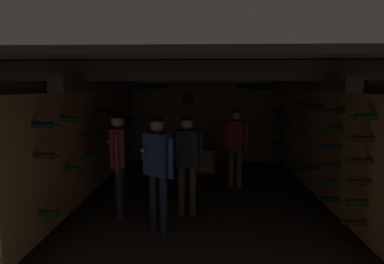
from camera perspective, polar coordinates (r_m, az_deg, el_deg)
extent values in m
plane|color=#473D33|center=(5.72, 1.93, -13.31)|extent=(8.40, 8.40, 0.00)
cube|color=gray|center=(8.59, 2.03, 2.18)|extent=(4.72, 0.06, 2.35)
cube|color=gray|center=(5.88, -21.36, -1.39)|extent=(0.06, 6.40, 2.35)
cube|color=gray|center=(5.87, 25.37, -1.64)|extent=(0.06, 6.40, 2.35)
cube|color=black|center=(5.32, 2.06, 11.24)|extent=(4.72, 6.52, 0.06)
cube|color=black|center=(2.51, 2.00, 11.47)|extent=(4.60, 0.14, 0.16)
cube|color=black|center=(4.38, 2.04, 10.24)|extent=(4.60, 0.14, 0.16)
cube|color=black|center=(6.24, 2.06, 9.74)|extent=(4.60, 0.14, 0.16)
cube|color=black|center=(8.11, 2.07, 9.48)|extent=(4.60, 0.14, 0.16)
cube|color=black|center=(5.41, -9.11, 8.66)|extent=(0.12, 6.40, 0.12)
cube|color=black|center=(5.41, 13.21, 8.54)|extent=(0.12, 6.40, 0.12)
cylinder|color=white|center=(8.51, -0.79, 6.41)|extent=(0.33, 0.02, 0.33)
cylinder|color=#2D2314|center=(8.50, -0.79, 6.41)|extent=(0.36, 0.01, 0.36)
cube|color=black|center=(8.49, -0.79, 6.41)|extent=(0.09, 0.01, 0.09)
cube|color=black|center=(8.49, -0.79, 6.41)|extent=(0.18, 0.01, 0.04)
cube|color=#A37547|center=(5.95, -19.10, -1.41)|extent=(0.32, 5.50, 1.80)
cylinder|color=#143819|center=(4.18, -25.68, -13.67)|extent=(0.28, 0.07, 0.07)
cylinder|color=#143819|center=(4.10, -23.45, -13.94)|extent=(0.07, 0.03, 0.03)
cylinder|color=#143819|center=(6.60, -14.63, -5.04)|extent=(0.28, 0.07, 0.07)
cylinder|color=#143819|center=(6.55, -13.16, -5.09)|extent=(0.07, 0.03, 0.03)
cylinder|color=#194723|center=(7.25, -13.07, -3.77)|extent=(0.28, 0.07, 0.07)
cylinder|color=#194723|center=(7.21, -11.72, -3.80)|extent=(0.07, 0.03, 0.03)
cylinder|color=#0F2838|center=(7.91, -11.76, -2.70)|extent=(0.28, 0.07, 0.07)
cylinder|color=#0F2838|center=(7.87, -10.52, -2.72)|extent=(0.07, 0.03, 0.03)
cylinder|color=#194723|center=(4.66, -22.02, -6.52)|extent=(0.28, 0.07, 0.07)
cylinder|color=#194723|center=(4.59, -20.01, -6.62)|extent=(0.07, 0.03, 0.03)
cylinder|color=#194723|center=(5.27, -19.01, -4.65)|extent=(0.28, 0.07, 0.07)
cylinder|color=#194723|center=(5.21, -17.21, -4.71)|extent=(0.07, 0.03, 0.03)
cylinder|color=#0F2838|center=(6.54, -14.71, -1.94)|extent=(0.28, 0.07, 0.07)
cylinder|color=#0F2838|center=(6.49, -13.23, -1.96)|extent=(0.07, 0.03, 0.03)
cylinder|color=#194723|center=(7.84, -11.86, -0.13)|extent=(0.28, 0.07, 0.07)
cylinder|color=#194723|center=(7.80, -10.61, -0.14)|extent=(0.07, 0.03, 0.03)
cylinder|color=black|center=(3.96, -26.44, -4.02)|extent=(0.28, 0.07, 0.07)
cylinder|color=black|center=(3.88, -24.17, -4.12)|extent=(0.07, 0.03, 0.03)
cylinder|color=black|center=(5.20, -19.20, -0.78)|extent=(0.28, 0.07, 0.07)
cylinder|color=black|center=(5.14, -17.38, -0.80)|extent=(0.07, 0.03, 0.03)
cylinder|color=#143819|center=(5.82, -16.83, 0.29)|extent=(0.28, 0.07, 0.07)
cylinder|color=#143819|center=(5.77, -15.19, 0.28)|extent=(0.07, 0.03, 0.03)
cylinder|color=#194723|center=(6.48, -14.84, 1.18)|extent=(0.28, 0.07, 0.07)
cylinder|color=#194723|center=(6.44, -13.35, 1.18)|extent=(0.07, 0.03, 0.03)
cylinder|color=#143819|center=(7.14, -13.24, 1.90)|extent=(0.28, 0.07, 0.07)
cylinder|color=#143819|center=(7.10, -11.88, 1.90)|extent=(0.07, 0.03, 0.03)
cylinder|color=#0F2838|center=(7.79, -11.94, 2.48)|extent=(0.28, 0.07, 0.07)
cylinder|color=#0F2838|center=(7.75, -10.69, 2.49)|extent=(0.07, 0.03, 0.03)
cylinder|color=#0F2838|center=(3.92, -26.70, 1.17)|extent=(0.28, 0.07, 0.07)
cylinder|color=#0F2838|center=(3.84, -24.40, 1.18)|extent=(0.07, 0.03, 0.03)
cylinder|color=#143819|center=(4.53, -22.55, 2.31)|extent=(0.28, 0.07, 0.07)
cylinder|color=#143819|center=(4.46, -20.51, 2.34)|extent=(0.07, 0.03, 0.03)
cylinder|color=black|center=(5.78, -16.99, 3.82)|extent=(0.28, 0.07, 0.07)
cylinder|color=black|center=(5.73, -15.33, 3.84)|extent=(0.07, 0.03, 0.03)
cylinder|color=#0F2838|center=(7.76, -12.04, 5.12)|extent=(0.28, 0.07, 0.07)
cylinder|color=#0F2838|center=(7.72, -10.77, 5.14)|extent=(0.07, 0.03, 0.03)
cube|color=#A37547|center=(6.06, -17.43, -8.15)|extent=(0.02, 5.50, 0.02)
cube|color=#A37547|center=(5.97, -17.58, -4.84)|extent=(0.02, 5.50, 0.02)
cube|color=#A37547|center=(5.90, -17.74, -1.43)|extent=(0.02, 5.50, 0.02)
cube|color=#A37547|center=(5.85, -17.90, 2.05)|extent=(0.02, 5.50, 0.02)
cube|color=#A37547|center=(5.82, -18.06, 5.57)|extent=(0.02, 5.50, 0.02)
cube|color=#A37547|center=(5.94, 23.11, -1.63)|extent=(0.32, 5.50, 1.80)
cylinder|color=black|center=(4.29, 28.87, -14.83)|extent=(0.28, 0.07, 0.07)
cylinder|color=black|center=(4.21, 26.67, -15.08)|extent=(0.07, 0.03, 0.03)
cylinder|color=#0F2838|center=(4.94, 24.79, -11.47)|extent=(0.28, 0.07, 0.07)
cylinder|color=#0F2838|center=(4.87, 22.85, -11.61)|extent=(0.07, 0.03, 0.03)
cylinder|color=#0F2838|center=(6.36, 19.27, -6.71)|extent=(0.28, 0.07, 0.07)
cylinder|color=#0F2838|center=(6.31, 17.75, -6.76)|extent=(0.07, 0.03, 0.03)
cylinder|color=#194723|center=(7.08, 17.44, -5.09)|extent=(0.28, 0.07, 0.07)
cylinder|color=#194723|center=(7.04, 16.06, -5.11)|extent=(0.07, 0.03, 0.03)
cylinder|color=#194723|center=(7.82, 15.93, -3.75)|extent=(0.28, 0.07, 0.07)
cylinder|color=#194723|center=(7.78, 14.68, -3.76)|extent=(0.07, 0.03, 0.03)
cylinder|color=#143819|center=(4.20, 29.07, -11.54)|extent=(0.28, 0.07, 0.07)
cylinder|color=#143819|center=(4.13, 26.85, -11.74)|extent=(0.07, 0.03, 0.03)
cylinder|color=#194723|center=(4.86, 24.97, -8.60)|extent=(0.28, 0.07, 0.07)
cylinder|color=#194723|center=(4.79, 23.02, -8.71)|extent=(0.07, 0.03, 0.03)
cylinder|color=#0F2838|center=(5.57, 21.82, -6.28)|extent=(0.28, 0.07, 0.07)
cylinder|color=#0F2838|center=(5.51, 20.10, -6.33)|extent=(0.07, 0.03, 0.03)
cylinder|color=#0F2838|center=(7.02, 17.55, -3.06)|extent=(0.28, 0.07, 0.07)
cylinder|color=#0F2838|center=(6.98, 16.16, -3.07)|extent=(0.07, 0.03, 0.03)
cylinder|color=black|center=(7.78, 15.99, -1.88)|extent=(0.28, 0.07, 0.07)
cylinder|color=black|center=(7.74, 14.74, -1.88)|extent=(0.07, 0.03, 0.03)
cylinder|color=black|center=(4.12, 29.39, -8.21)|extent=(0.28, 0.07, 0.07)
cylinder|color=black|center=(4.04, 27.17, -8.36)|extent=(0.07, 0.03, 0.03)
cylinder|color=#0F2838|center=(4.80, 25.12, -5.63)|extent=(0.28, 0.07, 0.07)
cylinder|color=#0F2838|center=(4.74, 23.17, -5.70)|extent=(0.07, 0.03, 0.03)
cylinder|color=#143819|center=(7.73, 16.10, -0.02)|extent=(0.28, 0.07, 0.07)
cylinder|color=#143819|center=(7.69, 14.83, -0.02)|extent=(0.07, 0.03, 0.03)
cylinder|color=black|center=(4.06, 29.66, -4.72)|extent=(0.28, 0.07, 0.07)
cylinder|color=black|center=(3.98, 27.41, -4.80)|extent=(0.07, 0.03, 0.03)
cylinder|color=#0F2838|center=(4.74, 25.35, -2.63)|extent=(0.28, 0.07, 0.07)
cylinder|color=#0F2838|center=(4.68, 23.37, -2.66)|extent=(0.07, 0.03, 0.03)
cylinder|color=#194723|center=(6.20, 19.66, 0.16)|extent=(0.28, 0.07, 0.07)
cylinder|color=#194723|center=(6.15, 18.11, 0.17)|extent=(0.07, 0.03, 0.03)
cylinder|color=black|center=(6.96, 17.70, 1.12)|extent=(0.28, 0.07, 0.07)
cylinder|color=black|center=(6.91, 16.31, 1.13)|extent=(0.07, 0.03, 0.03)
cylinder|color=#194723|center=(7.72, 16.14, 1.89)|extent=(0.28, 0.07, 0.07)
cylinder|color=#194723|center=(7.68, 14.87, 1.90)|extent=(0.07, 0.03, 0.03)
cylinder|color=black|center=(4.02, 29.84, -1.11)|extent=(0.28, 0.07, 0.07)
cylinder|color=black|center=(3.94, 27.59, -1.12)|extent=(0.07, 0.03, 0.03)
cylinder|color=#194723|center=(4.71, 25.51, 0.46)|extent=(0.28, 0.07, 0.07)
cylinder|color=#194723|center=(4.64, 23.53, 0.48)|extent=(0.07, 0.03, 0.03)
cylinder|color=#143819|center=(6.18, 19.76, 2.53)|extent=(0.28, 0.07, 0.07)
cylinder|color=#143819|center=(6.13, 18.20, 2.56)|extent=(0.07, 0.03, 0.03)
cylinder|color=#143819|center=(7.69, 16.22, 3.79)|extent=(0.28, 0.07, 0.07)
cylinder|color=#143819|center=(7.65, 14.95, 3.81)|extent=(0.07, 0.03, 0.03)
cylinder|color=#143819|center=(3.97, 30.27, 2.50)|extent=(0.28, 0.07, 0.07)
cylinder|color=#143819|center=(3.89, 28.00, 2.56)|extent=(0.07, 0.03, 0.03)
cylinder|color=#0F2838|center=(4.68, 25.72, 3.57)|extent=(0.28, 0.07, 0.07)
cylinder|color=#0F2838|center=(4.62, 23.73, 3.63)|extent=(0.07, 0.03, 0.03)
cylinder|color=black|center=(5.41, 22.41, 4.33)|extent=(0.28, 0.07, 0.07)
cylinder|color=black|center=(5.35, 20.65, 4.39)|extent=(0.07, 0.03, 0.03)
cylinder|color=#143819|center=(6.15, 19.90, 4.90)|extent=(0.28, 0.07, 0.07)
cylinder|color=#143819|center=(6.10, 18.33, 4.95)|extent=(0.07, 0.03, 0.03)
cube|color=#A37547|center=(6.07, 21.34, -8.83)|extent=(0.02, 5.50, 0.02)
cube|color=#A37547|center=(6.00, 21.47, -6.48)|extent=(0.02, 5.50, 0.02)
cube|color=#A37547|center=(5.94, 21.61, -4.08)|extent=(0.02, 5.50, 0.02)
cube|color=#A37547|center=(5.89, 21.74, -1.64)|extent=(0.02, 5.50, 0.02)
cube|color=#A37547|center=(5.85, 21.88, 0.84)|extent=(0.02, 5.50, 0.02)
cube|color=#A37547|center=(5.83, 22.02, 3.34)|extent=(0.02, 5.50, 0.02)
cube|color=#A37547|center=(5.81, 22.17, 5.87)|extent=(0.02, 5.50, 0.02)
cube|color=#A37547|center=(7.63, 2.32, -6.49)|extent=(0.52, 0.34, 0.30)
cube|color=beige|center=(7.46, 2.32, -6.84)|extent=(0.31, 0.01, 0.13)
cube|color=#A37547|center=(7.56, 2.33, -4.29)|extent=(0.52, 0.34, 0.30)
cube|color=beige|center=(7.39, 2.34, -4.59)|extent=(0.31, 0.01, 0.13)
cylinder|color=#143819|center=(7.53, 2.03, -2.32)|extent=(0.08, 0.08, 0.22)
cone|color=#143819|center=(7.50, 2.03, -1.38)|extent=(0.08, 0.08, 0.03)
cylinder|color=#143819|center=(7.49, 2.03, -0.97)|extent=(0.03, 0.03, 0.08)
cylinder|color=maroon|center=(7.49, 2.04, -0.59)|extent=(0.03, 0.03, 0.02)
cube|color=silver|center=(7.49, 2.03, -2.46)|extent=(0.06, 0.00, 0.10)
cylinder|color=#4C473D|center=(5.13, 0.13, -10.94)|extent=(0.12, 0.12, 0.84)
cylinder|color=#4C473D|center=(5.13, -2.03, -10.92)|extent=(0.12, 0.12, 0.84)
cube|color=#232838|center=(4.93, -0.97, -3.06)|extent=(0.34, 0.23, 0.59)
cylinder|color=#232838|center=(4.94, 1.70, -3.41)|extent=(0.08, 0.08, 0.57)
cylinder|color=#232838|center=(4.95, -3.63, -3.38)|extent=(0.08, 0.08, 0.57)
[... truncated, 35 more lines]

